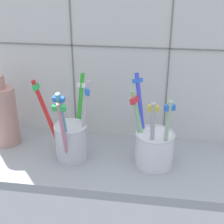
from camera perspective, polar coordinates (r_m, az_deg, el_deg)
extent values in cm
cube|color=#9EA3A8|center=(69.02, 0.07, -9.07)|extent=(64.00, 22.00, 2.00)
cube|color=silver|center=(71.29, 1.51, 11.00)|extent=(64.00, 2.00, 45.00)
cube|color=gray|center=(72.28, -7.18, 11.01)|extent=(0.30, 0.20, 45.00)
cube|color=gray|center=(69.76, 10.27, 10.32)|extent=(0.30, 0.20, 45.00)
cube|color=gray|center=(70.00, 1.41, 11.58)|extent=(64.00, 0.20, 0.30)
cylinder|color=silver|center=(67.72, -7.34, -5.32)|extent=(6.70, 6.70, 7.45)
torus|color=silver|center=(65.95, -7.51, -2.51)|extent=(6.87, 6.87, 0.50)
cylinder|color=red|center=(66.97, -11.42, -1.26)|extent=(5.86, 0.96, 16.68)
cube|color=green|center=(65.00, -13.59, 4.32)|extent=(1.04, 2.08, 1.26)
cylinder|color=#C98096|center=(62.26, -8.67, -4.05)|extent=(0.83, 4.62, 14.84)
cube|color=green|center=(58.11, -9.49, 0.71)|extent=(2.46, 1.03, 1.26)
cylinder|color=green|center=(68.54, -5.88, -0.23)|extent=(1.88, 6.23, 16.72)
cube|color=white|center=(67.85, -5.49, 4.81)|extent=(2.02, 1.20, 1.12)
cylinder|color=beige|center=(65.06, -5.03, -1.54)|extent=(3.27, 1.91, 16.73)
cube|color=blue|center=(62.64, -4.44, 3.76)|extent=(1.52, 2.08, 1.17)
cylinder|color=#57A0BF|center=(62.95, -8.53, -2.90)|extent=(1.27, 5.38, 16.44)
cube|color=blue|center=(58.52, -9.56, 2.32)|extent=(2.30, 1.18, 1.09)
cylinder|color=white|center=(65.64, 7.59, -6.60)|extent=(7.79, 7.79, 7.00)
torus|color=silver|center=(63.90, 7.77, -3.92)|extent=(7.90, 7.90, 0.50)
cylinder|color=#A9B2B6|center=(61.65, 7.25, -4.20)|extent=(1.22, 4.10, 14.95)
cube|color=yellow|center=(57.72, 7.41, 0.65)|extent=(1.99, 1.03, 1.27)
cylinder|color=#A5C5A4|center=(61.46, 9.66, -4.25)|extent=(1.58, 2.67, 15.24)
cube|color=blue|center=(58.16, 10.31, 0.79)|extent=(2.15, 1.43, 1.16)
cylinder|color=#474EF8|center=(65.39, 5.30, -0.92)|extent=(4.04, 4.99, 17.84)
cube|color=blue|center=(64.08, 4.61, 5.64)|extent=(2.24, 2.00, 0.96)
cylinder|color=#8DCB8C|center=(63.84, 5.03, -2.87)|extent=(4.59, 2.22, 15.26)
cube|color=#E5333F|center=(61.81, 4.06, 2.23)|extent=(1.77, 2.73, 1.30)
cylinder|color=tan|center=(75.41, -18.78, -0.72)|extent=(6.04, 6.04, 13.36)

